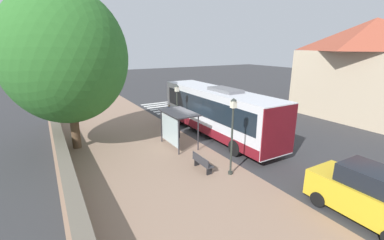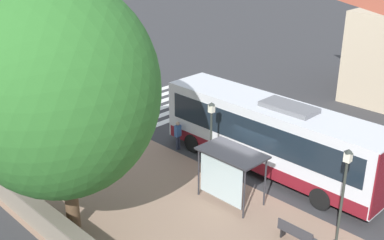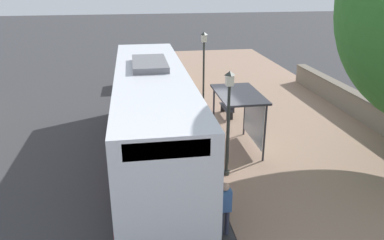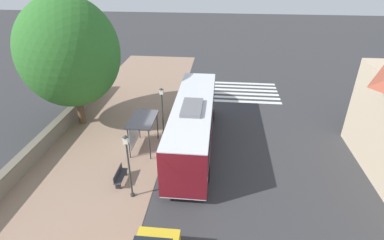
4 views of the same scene
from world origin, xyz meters
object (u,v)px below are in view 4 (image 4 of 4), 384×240
object	(u,v)px
bus_shelter	(141,124)
shade_tree	(69,53)
pedestrian	(180,105)
bench	(120,176)
street_lamp_far	(128,162)
street_lamp_near	(162,107)
bus	(193,124)

from	to	relation	value
bus_shelter	shade_tree	xyz separation A→B (m)	(-5.85, 3.16, 3.91)
bus_shelter	pedestrian	world-z (taller)	bus_shelter
bench	street_lamp_far	xyz separation A→B (m)	(1.05, -1.13, 1.96)
bus_shelter	pedestrian	bearing A→B (deg)	69.72
bus_shelter	bench	bearing A→B (deg)	-96.54
shade_tree	pedestrian	bearing A→B (deg)	15.58
pedestrian	street_lamp_far	size ratio (longest dim) A/B	0.40
street_lamp_near	street_lamp_far	xyz separation A→B (m)	(-0.49, -7.04, 0.15)
bench	shade_tree	xyz separation A→B (m)	(-5.42, 6.96, 5.42)
bus_shelter	shade_tree	bearing A→B (deg)	151.67
street_lamp_near	shade_tree	xyz separation A→B (m)	(-6.96, 1.04, 3.61)
pedestrian	street_lamp_near	bearing A→B (deg)	-105.07
bench	street_lamp_near	world-z (taller)	street_lamp_near
bus	street_lamp_near	xyz separation A→B (m)	(-2.47, 1.65, 0.36)
bench	street_lamp_near	bearing A→B (deg)	75.41
bus_shelter	street_lamp_near	world-z (taller)	street_lamp_near
pedestrian	street_lamp_near	world-z (taller)	street_lamp_near
bus_shelter	bench	world-z (taller)	bus_shelter
bus	street_lamp_near	bearing A→B (deg)	146.27
bus	pedestrian	xyz separation A→B (m)	(-1.60, 4.87, -0.97)
street_lamp_far	shade_tree	xyz separation A→B (m)	(-6.47, 8.08, 3.46)
bus	pedestrian	bearing A→B (deg)	108.19
street_lamp_far	pedestrian	bearing A→B (deg)	82.47
bus	pedestrian	distance (m)	5.22
street_lamp_near	shade_tree	bearing A→B (deg)	171.48
street_lamp_far	shade_tree	bearing A→B (deg)	128.67
street_lamp_near	bus_shelter	bearing A→B (deg)	-117.60
bus	bench	bearing A→B (deg)	-133.23
bench	shade_tree	distance (m)	10.35
bus	shade_tree	bearing A→B (deg)	164.06
pedestrian	street_lamp_far	distance (m)	10.46
pedestrian	bench	world-z (taller)	pedestrian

